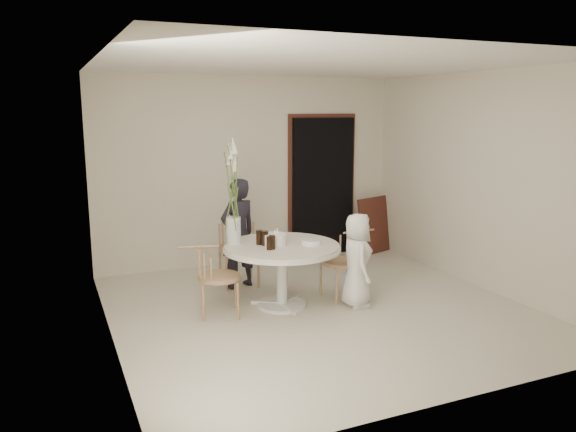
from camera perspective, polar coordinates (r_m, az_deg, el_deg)
name	(u,v)px	position (r m, az deg, el deg)	size (l,w,h in m)	color
ground	(319,309)	(6.47, 3.16, -9.39)	(4.50, 4.50, 0.00)	beige
room_shell	(320,167)	(6.10, 3.31, 5.03)	(4.50, 4.50, 4.50)	white
doorway	(323,187)	(8.63, 3.54, 2.94)	(1.00, 0.10, 2.10)	black
door_trim	(321,183)	(8.65, 3.42, 3.37)	(1.12, 0.03, 2.22)	#4F231B
table	(282,254)	(6.36, -0.63, -3.92)	(1.33, 1.33, 0.73)	silver
picture_frame	(374,225)	(8.92, 8.78, -0.92)	(0.66, 0.04, 0.88)	#4F231B
chair_far	(236,239)	(7.30, -5.27, -2.31)	(0.53, 0.57, 0.90)	tan
chair_right	(351,254)	(6.76, 6.38, -3.86)	(0.51, 0.47, 0.81)	tan
chair_left	(209,270)	(6.17, -8.06, -5.45)	(0.54, 0.51, 0.80)	tan
girl	(238,233)	(7.07, -5.09, -1.78)	(0.51, 0.33, 1.39)	black
boy	(357,260)	(6.45, 7.02, -4.48)	(0.53, 0.34, 1.08)	white
birthday_cake	(275,239)	(6.31, -1.33, -2.38)	(0.26, 0.26, 0.18)	white
cola_tumbler_a	(272,242)	(6.11, -1.64, -2.69)	(0.07, 0.07, 0.16)	black
cola_tumbler_b	(270,243)	(6.09, -1.88, -2.77)	(0.07, 0.07, 0.15)	black
cola_tumbler_c	(259,237)	(6.33, -2.93, -2.17)	(0.08, 0.08, 0.16)	black
cola_tumbler_d	(265,238)	(6.28, -2.36, -2.26)	(0.08, 0.08, 0.17)	black
plate_stack	(311,242)	(6.33, 2.37, -2.67)	(0.22, 0.22, 0.06)	white
flower_vase	(233,203)	(6.32, -5.61, 1.35)	(0.16, 0.16, 1.22)	silver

